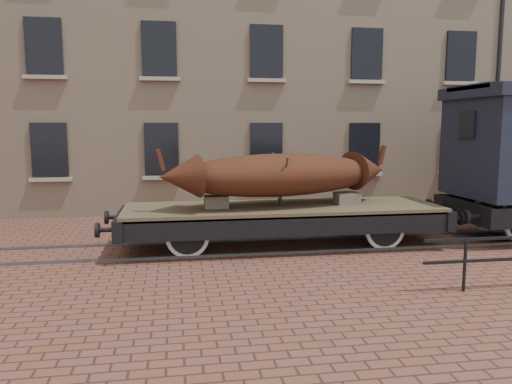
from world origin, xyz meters
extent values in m
plane|color=brown|center=(0.00, 0.00, 0.00)|extent=(90.00, 90.00, 0.00)
cube|color=beige|center=(3.00, 10.00, 7.00)|extent=(40.00, 10.00, 14.00)
cube|color=black|center=(-6.00, 4.96, 2.20)|extent=(1.10, 0.12, 1.70)
cube|color=#9F9989|center=(-6.00, 4.90, 1.25)|extent=(1.30, 0.18, 0.12)
cube|color=black|center=(-2.50, 4.96, 2.20)|extent=(1.10, 0.12, 1.70)
cube|color=#9F9989|center=(-2.50, 4.90, 1.25)|extent=(1.30, 0.18, 0.12)
cube|color=black|center=(1.00, 4.96, 2.20)|extent=(1.10, 0.12, 1.70)
cube|color=#9F9989|center=(1.00, 4.90, 1.25)|extent=(1.30, 0.18, 0.12)
cube|color=black|center=(4.50, 4.96, 2.20)|extent=(1.10, 0.12, 1.70)
cube|color=#9F9989|center=(4.50, 4.90, 1.25)|extent=(1.30, 0.18, 0.12)
cube|color=black|center=(8.00, 4.96, 2.20)|extent=(1.10, 0.12, 1.70)
cube|color=#9F9989|center=(8.00, 4.90, 1.25)|extent=(1.30, 0.18, 0.12)
cube|color=black|center=(-6.00, 4.96, 5.40)|extent=(1.10, 0.12, 1.70)
cube|color=#9F9989|center=(-6.00, 4.90, 4.45)|extent=(1.30, 0.18, 0.12)
cube|color=black|center=(-2.50, 4.96, 5.40)|extent=(1.10, 0.12, 1.70)
cube|color=#9F9989|center=(-2.50, 4.90, 4.45)|extent=(1.30, 0.18, 0.12)
cube|color=black|center=(1.00, 4.96, 5.40)|extent=(1.10, 0.12, 1.70)
cube|color=#9F9989|center=(1.00, 4.90, 4.45)|extent=(1.30, 0.18, 0.12)
cube|color=black|center=(4.50, 4.96, 5.40)|extent=(1.10, 0.12, 1.70)
cube|color=#9F9989|center=(4.50, 4.90, 4.45)|extent=(1.30, 0.18, 0.12)
cube|color=black|center=(8.00, 4.96, 5.40)|extent=(1.10, 0.12, 1.70)
cube|color=#9F9989|center=(8.00, 4.90, 4.45)|extent=(1.30, 0.18, 0.12)
cylinder|color=black|center=(9.50, 4.95, 7.00)|extent=(0.14, 0.14, 14.00)
cube|color=#59595E|center=(0.00, -0.72, 0.03)|extent=(30.00, 0.08, 0.06)
cube|color=#59595E|center=(0.00, 0.72, 0.03)|extent=(30.00, 0.08, 0.06)
cylinder|color=black|center=(3.00, -3.80, 0.50)|extent=(0.06, 0.06, 1.00)
cube|color=#3F3724|center=(0.50, 0.00, 0.96)|extent=(7.63, 2.24, 0.12)
cube|color=black|center=(0.50, -1.04, 0.71)|extent=(7.63, 0.16, 0.46)
cube|color=black|center=(0.50, 1.04, 0.71)|extent=(7.63, 0.16, 0.46)
cube|color=black|center=(-3.32, 0.00, 0.71)|extent=(0.22, 2.34, 0.46)
cylinder|color=black|center=(-3.60, -0.76, 0.71)|extent=(0.36, 0.10, 0.10)
cylinder|color=black|center=(-3.77, -0.76, 0.71)|extent=(0.08, 0.33, 0.33)
cylinder|color=black|center=(-3.60, 0.76, 0.71)|extent=(0.36, 0.10, 0.10)
cylinder|color=black|center=(-3.77, 0.76, 0.71)|extent=(0.08, 0.33, 0.33)
cube|color=black|center=(4.31, 0.00, 0.71)|extent=(0.22, 2.34, 0.46)
cylinder|color=black|center=(4.60, -0.76, 0.71)|extent=(0.36, 0.10, 0.10)
cylinder|color=black|center=(4.77, -0.76, 0.71)|extent=(0.08, 0.33, 0.33)
cylinder|color=black|center=(4.60, 0.76, 0.71)|extent=(0.36, 0.10, 0.10)
cylinder|color=black|center=(4.77, 0.76, 0.71)|extent=(0.08, 0.33, 0.33)
cylinder|color=black|center=(-1.84, 0.00, 0.49)|extent=(0.10, 1.93, 0.10)
cylinder|color=silver|center=(-1.84, -0.72, 0.49)|extent=(0.98, 0.07, 0.98)
cylinder|color=black|center=(-1.84, -0.72, 0.49)|extent=(0.80, 0.10, 0.80)
cube|color=black|center=(-1.84, -0.84, 0.73)|extent=(0.92, 0.08, 0.10)
cylinder|color=silver|center=(-1.84, 0.72, 0.49)|extent=(0.98, 0.07, 0.98)
cylinder|color=black|center=(-1.84, 0.72, 0.49)|extent=(0.80, 0.10, 0.80)
cube|color=black|center=(-1.84, 0.84, 0.73)|extent=(0.92, 0.08, 0.10)
cylinder|color=black|center=(2.84, 0.00, 0.49)|extent=(0.10, 1.93, 0.10)
cylinder|color=silver|center=(2.84, -0.72, 0.49)|extent=(0.98, 0.07, 0.98)
cylinder|color=black|center=(2.84, -0.72, 0.49)|extent=(0.80, 0.10, 0.80)
cube|color=black|center=(2.84, -0.84, 0.73)|extent=(0.92, 0.08, 0.10)
cylinder|color=silver|center=(2.84, 0.72, 0.49)|extent=(0.98, 0.07, 0.98)
cylinder|color=black|center=(2.84, 0.72, 0.49)|extent=(0.80, 0.10, 0.80)
cube|color=black|center=(2.84, 0.84, 0.73)|extent=(0.92, 0.08, 0.10)
cube|color=black|center=(0.50, 0.00, 0.56)|extent=(4.07, 0.06, 0.06)
cube|color=gray|center=(-1.13, 0.00, 1.16)|extent=(0.56, 0.51, 0.28)
cube|color=gray|center=(2.13, 0.00, 1.16)|extent=(0.56, 0.51, 0.28)
ellipsoid|color=#481911|center=(0.42, 0.00, 1.77)|extent=(5.39, 2.51, 1.04)
cone|color=#481911|center=(-2.00, -0.44, 1.82)|extent=(1.06, 1.13, 0.98)
cube|color=#481911|center=(-2.40, -0.51, 2.20)|extent=(0.22, 0.14, 0.50)
cone|color=#481911|center=(2.84, 0.44, 1.82)|extent=(1.06, 1.13, 0.98)
cube|color=#481911|center=(3.23, 0.51, 2.20)|extent=(0.22, 0.14, 0.50)
cylinder|color=#4A3127|center=(0.42, -0.42, 1.64)|extent=(0.04, 0.89, 1.27)
cylinder|color=#4A3127|center=(0.42, 0.42, 1.64)|extent=(0.04, 0.89, 1.27)
cube|color=black|center=(5.31, 0.00, 0.77)|extent=(0.24, 2.65, 0.50)
cylinder|color=black|center=(4.82, -0.88, 0.77)|extent=(0.09, 0.35, 0.35)
cylinder|color=black|center=(4.82, 0.88, 0.77)|extent=(0.09, 0.35, 0.35)
cylinder|color=black|center=(6.53, 0.00, 0.53)|extent=(0.11, 2.10, 0.11)
cylinder|color=silver|center=(6.53, 0.72, 0.53)|extent=(1.06, 0.08, 1.06)
cylinder|color=black|center=(6.53, 0.72, 0.53)|extent=(0.87, 0.11, 0.87)
cube|color=black|center=(5.29, 0.00, 2.98)|extent=(0.09, 0.66, 0.66)
camera|label=1|loc=(-2.09, -11.75, 2.96)|focal=35.00mm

